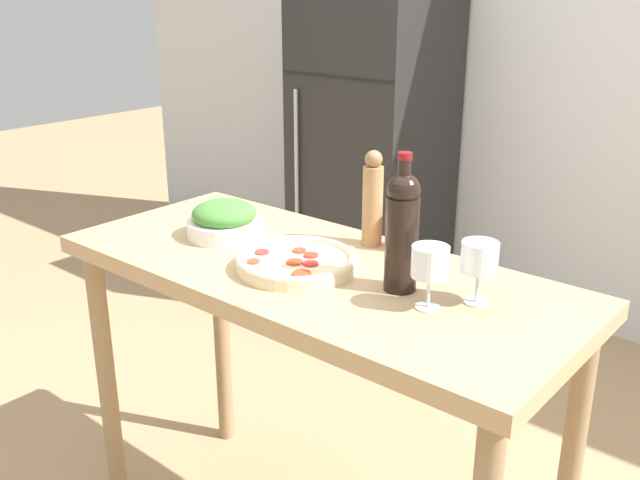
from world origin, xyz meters
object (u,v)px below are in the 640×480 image
at_px(homemade_pizza, 296,262).
at_px(salt_canister, 403,229).
at_px(wine_glass_far, 479,259).
at_px(salad_bowl, 224,220).
at_px(refrigerator, 373,143).
at_px(wine_bottle, 402,229).
at_px(pepper_mill, 373,200).
at_px(wine_glass_near, 430,265).

bearing_deg(homemade_pizza, salt_canister, 66.81).
height_order(wine_glass_far, homemade_pizza, wine_glass_far).
bearing_deg(salad_bowl, homemade_pizza, -9.37).
xyz_separation_m(wine_glass_far, homemade_pizza, (-0.45, -0.11, -0.09)).
height_order(refrigerator, salt_canister, refrigerator).
distance_m(wine_bottle, salt_canister, 0.29).
bearing_deg(wine_bottle, wine_glass_far, 15.18).
bearing_deg(pepper_mill, wine_bottle, -41.56).
distance_m(wine_glass_far, salt_canister, 0.38).
xyz_separation_m(wine_glass_far, salad_bowl, (-0.77, -0.06, -0.06)).
relative_size(wine_bottle, homemade_pizza, 1.07).
xyz_separation_m(wine_bottle, salad_bowl, (-0.60, -0.01, -0.10)).
xyz_separation_m(refrigerator, wine_glass_far, (1.46, -1.61, 0.21)).
distance_m(wine_glass_far, salad_bowl, 0.78).
relative_size(wine_bottle, wine_glass_near, 2.25).
bearing_deg(wine_bottle, pepper_mill, 138.44).
distance_m(salad_bowl, salt_canister, 0.51).
relative_size(salad_bowl, homemade_pizza, 0.70).
relative_size(wine_glass_near, salt_canister, 1.30).
relative_size(refrigerator, pepper_mill, 6.30).
distance_m(wine_glass_near, homemade_pizza, 0.39).
bearing_deg(wine_glass_far, homemade_pizza, -166.23).
height_order(wine_glass_far, salad_bowl, wine_glass_far).
bearing_deg(homemade_pizza, wine_glass_near, 2.37).
height_order(wine_glass_near, wine_glass_far, same).
bearing_deg(refrigerator, salad_bowl, -67.61).
relative_size(wine_glass_near, pepper_mill, 0.55).
xyz_separation_m(salad_bowl, homemade_pizza, (0.32, -0.05, -0.03)).
distance_m(salad_bowl, homemade_pizza, 0.33).
height_order(wine_glass_near, pepper_mill, pepper_mill).
height_order(refrigerator, pepper_mill, refrigerator).
bearing_deg(homemade_pizza, salad_bowl, 170.63).
bearing_deg(wine_glass_near, pepper_mill, 143.33).
bearing_deg(wine_glass_far, pepper_mill, 158.79).
bearing_deg(refrigerator, wine_bottle, -52.31).
relative_size(wine_glass_near, salad_bowl, 0.68).
relative_size(wine_bottle, wine_glass_far, 2.25).
height_order(salad_bowl, homemade_pizza, salad_bowl).
bearing_deg(wine_glass_far, wine_bottle, -164.82).
xyz_separation_m(refrigerator, homemade_pizza, (1.01, -1.72, 0.12)).
distance_m(refrigerator, wine_glass_near, 2.21).
height_order(pepper_mill, salad_bowl, pepper_mill).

